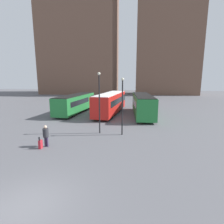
# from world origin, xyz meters

# --- Properties ---
(ground_plane) EXTENTS (160.00, 160.00, 0.00)m
(ground_plane) POSITION_xyz_m (0.00, 0.00, 0.00)
(ground_plane) COLOR #56565B
(building_block_left) EXTENTS (26.29, 16.70, 36.08)m
(building_block_left) POSITION_xyz_m (-16.89, 59.31, 18.04)
(building_block_left) COLOR brown
(building_block_left) RESTS_ON ground_plane
(building_block_right) EXTENTS (20.74, 10.47, 43.89)m
(building_block_right) POSITION_xyz_m (14.11, 59.31, 21.94)
(building_block_right) COLOR brown
(building_block_right) RESTS_ON ground_plane
(bus_0) EXTENTS (3.11, 11.61, 2.86)m
(bus_0) POSITION_xyz_m (-5.33, 21.17, 1.57)
(bus_0) COLOR #237A38
(bus_0) RESTS_ON ground_plane
(bus_1) EXTENTS (3.58, 12.09, 3.18)m
(bus_1) POSITION_xyz_m (0.43, 20.99, 1.74)
(bus_1) COLOR red
(bus_1) RESTS_ON ground_plane
(bus_2) EXTENTS (3.30, 11.40, 3.08)m
(bus_2) POSITION_xyz_m (5.32, 20.16, 1.68)
(bus_2) COLOR #237A38
(bus_2) RESTS_ON ground_plane
(traveler) EXTENTS (0.45, 0.45, 1.75)m
(traveler) POSITION_xyz_m (-2.54, 6.50, 1.04)
(traveler) COLOR #382D4C
(traveler) RESTS_ON ground_plane
(suitcase) EXTENTS (0.20, 0.33, 0.98)m
(suitcase) POSITION_xyz_m (-2.78, 6.05, 0.35)
(suitcase) COLOR #B7232D
(suitcase) RESTS_ON ground_plane
(lamp_post_0) EXTENTS (0.28, 0.28, 5.46)m
(lamp_post_0) POSITION_xyz_m (3.18, 10.42, 3.23)
(lamp_post_0) COLOR black
(lamp_post_0) RESTS_ON ground_plane
(lamp_post_1) EXTENTS (0.28, 0.28, 5.97)m
(lamp_post_1) POSITION_xyz_m (0.93, 10.60, 3.49)
(lamp_post_1) COLOR black
(lamp_post_1) RESTS_ON ground_plane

